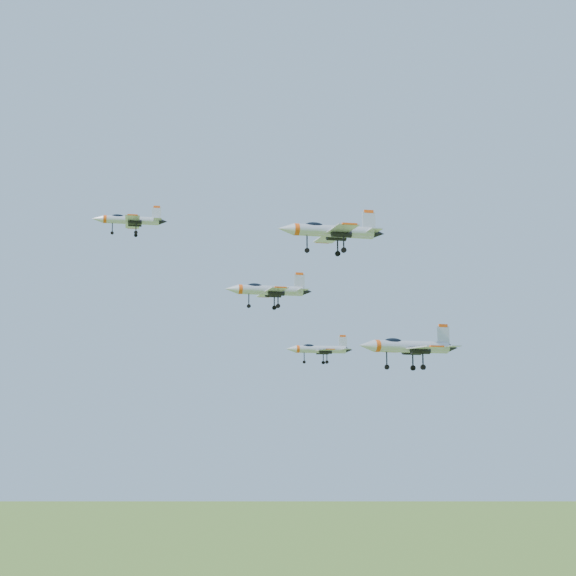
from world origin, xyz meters
name	(u,v)px	position (x,y,z in m)	size (l,w,h in m)	color
jet_lead	(129,220)	(-16.87, 14.14, 151.58)	(11.11, 9.32, 2.98)	#B1B4BE
jet_left_high	(268,290)	(0.76, 1.77, 140.30)	(12.70, 10.59, 3.40)	#B1B4BE
jet_right_high	(330,231)	(2.55, -15.65, 145.51)	(13.80, 11.52, 3.69)	#B1B4BE
jet_left_low	(319,349)	(12.08, 9.79, 132.68)	(10.79, 8.99, 2.88)	#B1B4BE
jet_right_low	(408,346)	(12.63, -16.55, 131.48)	(13.91, 11.43, 3.73)	#B1B4BE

